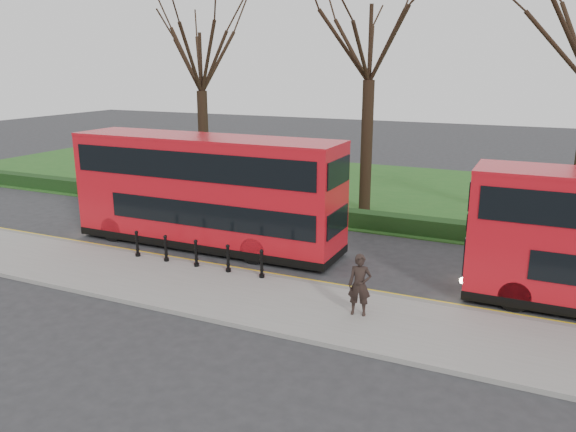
% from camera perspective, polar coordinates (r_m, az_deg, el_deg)
% --- Properties ---
extents(ground, '(120.00, 120.00, 0.00)m').
position_cam_1_polar(ground, '(22.20, -4.99, -4.76)').
color(ground, '#28282B').
rests_on(ground, ground).
extents(pavement, '(60.00, 4.00, 0.15)m').
position_cam_1_polar(pavement, '(19.81, -9.31, -7.19)').
color(pavement, gray).
rests_on(pavement, ground).
extents(kerb, '(60.00, 0.25, 0.16)m').
position_cam_1_polar(kerb, '(21.37, -6.32, -5.39)').
color(kerb, slate).
rests_on(kerb, ground).
extents(grass_verge, '(60.00, 18.00, 0.06)m').
position_cam_1_polar(grass_verge, '(35.50, 7.06, 2.78)').
color(grass_verge, '#21541C').
rests_on(grass_verge, ground).
extents(hedge, '(60.00, 0.90, 0.80)m').
position_cam_1_polar(hedge, '(27.92, 1.90, 0.30)').
color(hedge, black).
rests_on(hedge, ground).
extents(yellow_line_outer, '(60.00, 0.10, 0.01)m').
position_cam_1_polar(yellow_line_outer, '(21.63, -5.91, -5.31)').
color(yellow_line_outer, yellow).
rests_on(yellow_line_outer, ground).
extents(yellow_line_inner, '(60.00, 0.10, 0.01)m').
position_cam_1_polar(yellow_line_inner, '(21.79, -5.64, -5.15)').
color(yellow_line_inner, yellow).
rests_on(yellow_line_inner, ground).
extents(tree_left, '(7.09, 7.09, 11.07)m').
position_cam_1_polar(tree_left, '(33.62, -8.89, 15.80)').
color(tree_left, black).
rests_on(tree_left, ground).
extents(tree_mid, '(7.92, 7.92, 12.37)m').
position_cam_1_polar(tree_mid, '(29.37, 8.39, 17.81)').
color(tree_mid, black).
rests_on(tree_mid, ground).
extents(bollard_row, '(5.72, 0.15, 1.00)m').
position_cam_1_polar(bollard_row, '(21.45, -9.32, -3.79)').
color(bollard_row, black).
rests_on(bollard_row, pavement).
extents(bus_lead, '(11.78, 2.70, 4.69)m').
position_cam_1_polar(bus_lead, '(23.83, -8.36, 2.42)').
color(bus_lead, red).
rests_on(bus_lead, ground).
extents(pedestrian, '(0.77, 0.58, 1.91)m').
position_cam_1_polar(pedestrian, '(17.16, 7.29, -6.96)').
color(pedestrian, black).
rests_on(pedestrian, pavement).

